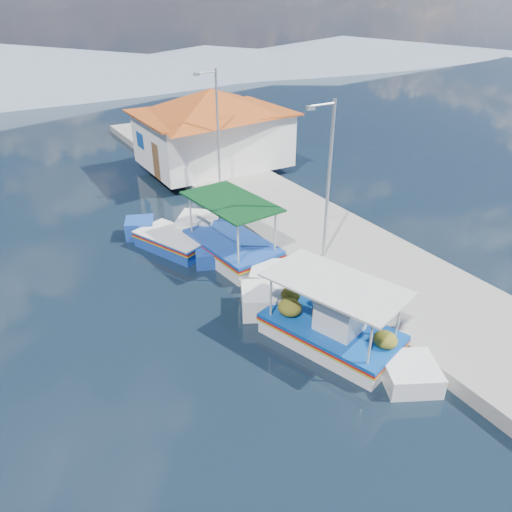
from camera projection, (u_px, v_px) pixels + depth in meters
ground at (247, 329)px, 15.54m from camera, size 160.00×160.00×0.00m
quay at (293, 219)px, 22.60m from camera, size 5.00×44.00×0.50m
bollards at (263, 227)px, 20.90m from camera, size 0.20×17.20×0.30m
main_caique at (330, 329)px, 14.75m from camera, size 3.64×7.03×2.44m
caique_green_canopy at (231, 248)px, 19.65m from camera, size 2.76×7.50×2.82m
caique_blue_hull at (174, 242)px, 20.39m from camera, size 3.17×5.41×1.04m
harbor_building at (212, 126)px, 28.33m from camera, size 10.49×10.49×4.40m
lamp_post_near at (327, 175)px, 17.23m from camera, size 1.21×0.14×6.00m
lamp_post_far at (216, 124)px, 24.04m from camera, size 1.21×0.14×6.00m
mountain_ridge at (71, 65)px, 59.85m from camera, size 171.40×96.00×5.50m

